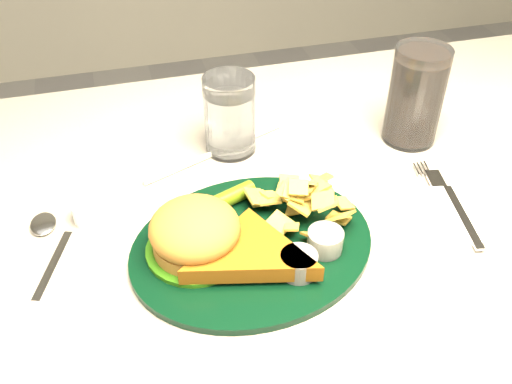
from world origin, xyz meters
TOP-DOWN VIEW (x-y plane):
  - dinner_plate at (-0.05, -0.02)m, footprint 0.31×0.28m
  - water_glass at (-0.02, 0.17)m, footprint 0.09×0.09m
  - cola_glass at (0.22, 0.13)m, footprint 0.08×0.08m
  - fork_napkin at (0.20, -0.04)m, footprint 0.14×0.16m
  - spoon at (-0.26, 0.01)m, footprint 0.08×0.14m
  - ramekin at (-0.22, 0.07)m, footprint 0.04×0.04m
  - wrapped_straw at (-0.05, 0.16)m, footprint 0.23×0.16m

SIDE VIEW (x-z plane):
  - wrapped_straw at x=-0.05m, z-range 0.75..0.76m
  - spoon at x=-0.26m, z-range 0.75..0.76m
  - fork_napkin at x=0.20m, z-range 0.75..0.76m
  - ramekin at x=-0.22m, z-range 0.75..0.77m
  - dinner_plate at x=-0.05m, z-range 0.75..0.81m
  - water_glass at x=-0.02m, z-range 0.75..0.86m
  - cola_glass at x=0.22m, z-range 0.75..0.88m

